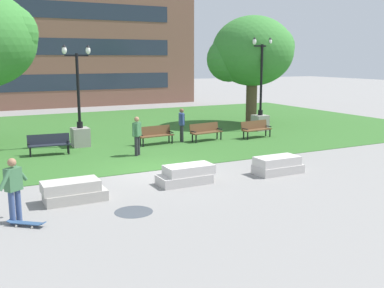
% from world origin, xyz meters
% --- Properties ---
extents(ground_plane, '(140.00, 140.00, 0.00)m').
position_xyz_m(ground_plane, '(0.00, 0.00, 0.00)').
color(ground_plane, gray).
extents(grass_lawn, '(40.00, 20.00, 0.02)m').
position_xyz_m(grass_lawn, '(0.00, 10.00, 0.01)').
color(grass_lawn, '#336628').
rests_on(grass_lawn, ground).
extents(concrete_block_center, '(1.85, 0.90, 0.64)m').
position_xyz_m(concrete_block_center, '(-3.58, -2.32, 0.31)').
color(concrete_block_center, '#B2ADA3').
rests_on(concrete_block_center, ground).
extents(concrete_block_left, '(1.90, 0.90, 0.64)m').
position_xyz_m(concrete_block_left, '(0.29, -2.12, 0.31)').
color(concrete_block_left, '#BCB7B2').
rests_on(concrete_block_left, ground).
extents(concrete_block_right, '(1.80, 0.90, 0.64)m').
position_xyz_m(concrete_block_right, '(3.91, -2.44, 0.31)').
color(concrete_block_right, '#BCB7B2').
rests_on(concrete_block_right, ground).
extents(person_skateboarder, '(0.83, 0.92, 1.71)m').
position_xyz_m(person_skateboarder, '(-5.31, -3.40, 0.97)').
color(person_skateboarder, '#384C7A').
rests_on(person_skateboarder, ground).
extents(skateboard, '(0.92, 0.80, 0.14)m').
position_xyz_m(skateboard, '(-5.11, -3.82, 0.09)').
color(skateboard, '#2D4C75').
rests_on(skateboard, ground).
extents(puddle, '(1.07, 1.07, 0.01)m').
position_xyz_m(puddle, '(-2.31, -4.04, 0.00)').
color(puddle, '#47515B').
rests_on(puddle, ground).
extents(park_bench_near_left, '(1.86, 0.78, 0.90)m').
position_xyz_m(park_bench_near_left, '(4.77, 4.62, 0.54)').
color(park_bench_near_left, brown).
rests_on(park_bench_near_left, grass_lawn).
extents(park_bench_near_right, '(1.85, 0.76, 0.90)m').
position_xyz_m(park_bench_near_right, '(7.59, 4.19, 0.54)').
color(park_bench_near_right, brown).
rests_on(park_bench_near_right, grass_lawn).
extents(park_bench_far_left, '(1.84, 0.69, 0.90)m').
position_xyz_m(park_bench_far_left, '(-3.04, 4.77, 0.54)').
color(park_bench_far_left, '#1E232D').
rests_on(park_bench_far_left, grass_lawn).
extents(park_bench_far_right, '(1.84, 0.68, 0.90)m').
position_xyz_m(park_bench_far_right, '(2.07, 4.88, 0.54)').
color(park_bench_far_right, brown).
rests_on(park_bench_far_right, grass_lawn).
extents(lamp_post_center, '(1.32, 0.80, 5.38)m').
position_xyz_m(lamp_post_center, '(9.30, 6.17, 1.10)').
color(lamp_post_center, gray).
rests_on(lamp_post_center, grass_lawn).
extents(lamp_post_left, '(1.32, 0.80, 4.82)m').
position_xyz_m(lamp_post_left, '(-1.35, 6.05, 1.00)').
color(lamp_post_left, gray).
rests_on(lamp_post_left, grass_lawn).
extents(tree_near_left, '(5.40, 5.14, 6.83)m').
position_xyz_m(tree_near_left, '(10.24, 8.57, 4.59)').
color(tree_near_left, brown).
rests_on(tree_near_left, grass_lawn).
extents(person_bystander_near_lawn, '(0.34, 0.85, 1.71)m').
position_xyz_m(person_bystander_near_lawn, '(3.52, 4.89, 0.98)').
color(person_bystander_near_lawn, '#28282D').
rests_on(person_bystander_near_lawn, grass_lawn).
extents(person_bystander_far_lawn, '(0.60, 0.46, 1.71)m').
position_xyz_m(person_bystander_far_lawn, '(0.36, 2.83, 0.98)').
color(person_bystander_far_lawn, '#28282D').
rests_on(person_bystander_far_lawn, grass_lawn).
extents(building_facade_distant, '(22.63, 1.03, 13.61)m').
position_xyz_m(building_facade_distant, '(2.86, 24.50, 6.80)').
color(building_facade_distant, brown).
rests_on(building_facade_distant, ground).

